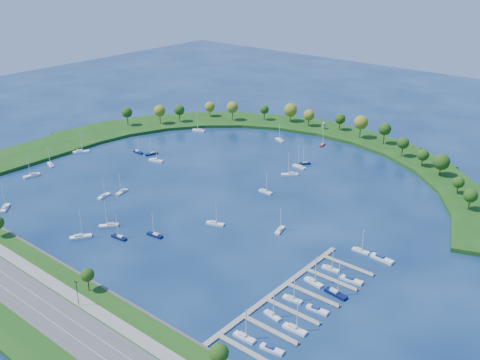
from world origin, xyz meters
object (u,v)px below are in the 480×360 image
Objects in this scene: docked_boat_5 at (317,310)px; moored_boat_9 at (290,174)px; moored_boat_2 at (80,236)px; moored_boat_7 at (32,175)px; moored_boat_15 at (109,225)px; docked_boat_3 at (295,328)px; moored_boat_20 at (280,230)px; moored_boat_17 at (104,195)px; moored_boat_18 at (280,139)px; docked_boat_11 at (382,258)px; moored_boat_4 at (119,237)px; moored_boat_5 at (156,160)px; docked_boat_9 at (351,280)px; moored_boat_3 at (199,130)px; moored_boat_8 at (322,144)px; docked_boat_10 at (361,250)px; dock_system at (293,298)px; moored_boat_19 at (138,152)px; moored_boat_0 at (155,234)px; moored_boat_6 at (152,153)px; moored_boat_21 at (81,151)px; harbor_tower at (324,126)px; docked_boat_6 at (314,281)px; docked_boat_0 at (244,336)px; moored_boat_10 at (299,166)px; docked_boat_4 at (292,298)px; docked_boat_8 at (331,268)px; moored_boat_16 at (215,223)px; docked_boat_2 at (272,314)px; moored_boat_11 at (122,191)px; moored_boat_13 at (51,164)px; moored_boat_14 at (304,163)px; docked_boat_7 at (336,293)px; moored_boat_1 at (265,191)px.

moored_boat_9 is at bearing 125.09° from docked_boat_5.
moored_boat_2 is 1.04× the size of moored_boat_7.
moored_boat_15 is 108.70m from docked_boat_3.
moored_boat_17 is at bearing 91.56° from moored_boat_20.
moored_boat_18 reaches higher than docked_boat_11.
moored_boat_9 is (16.74, 107.84, 0.07)m from moored_boat_4.
moored_boat_5 reaches higher than docked_boat_9.
moored_boat_3 is 87.43m from moored_boat_8.
docked_boat_10 is at bearing 113.57° from moored_boat_7.
dock_system is 7.08× the size of moored_boat_4.
moored_boat_9 is at bearing 140.24° from moored_boat_7.
moored_boat_17 is at bearing 174.99° from dock_system.
moored_boat_19 is (-81.45, -85.39, 0.03)m from moored_boat_8.
moored_boat_0 is 0.91× the size of docked_boat_3.
moored_boat_0 is at bearing 44.26° from moored_boat_9.
moored_boat_17 reaches higher than moored_boat_6.
moored_boat_3 is 1.16× the size of moored_boat_6.
moored_boat_6 is 85.55m from moored_boat_18.
moored_boat_18 is at bearing -90.80° from moored_boat_9.
moored_boat_18 is at bearing -6.45° from moored_boat_21.
docked_boat_9 is at bearing -33.99° from moored_boat_2.
moored_boat_21 reaches higher than harbor_tower.
docked_boat_6 is (98.96, 36.15, -0.06)m from moored_boat_2.
moored_boat_4 is 0.97× the size of docked_boat_0.
moored_boat_10 reaches higher than docked_boat_4.
moored_boat_17 is at bearing 42.88° from moored_boat_6.
moored_boat_10 is 1.16× the size of docked_boat_8.
moored_boat_0 is at bearing -138.72° from moored_boat_16.
docked_boat_2 is (34.68, -52.38, -0.03)m from moored_boat_20.
docked_boat_4 is at bearing 87.81° from docked_boat_0.
moored_boat_11 is 0.89× the size of docked_boat_3.
moored_boat_13 is at bearing 71.19° from moored_boat_17.
moored_boat_3 reaches higher than harbor_tower.
moored_boat_5 is 172.26m from docked_boat_3.
moored_boat_6 is 94.42m from moored_boat_14.
docked_boat_6 is (143.51, -49.17, -0.04)m from moored_boat_5.
moored_boat_9 is 1.20× the size of moored_boat_17.
dock_system is 26.35m from docked_boat_9.
moored_boat_18 is at bearing 20.42° from moored_boat_20.
moored_boat_21 reaches higher than dock_system.
moored_boat_16 is at bearing -42.18° from moored_boat_5.
moored_boat_5 is at bearing 6.62° from moored_boat_17.
docked_boat_7 reaches higher than moored_boat_4.
moored_boat_1 is 0.85× the size of moored_boat_5.
moored_boat_1 is (-65.18, 68.71, 0.54)m from dock_system.
moored_boat_11 reaches higher than docked_boat_2.
docked_boat_3 is at bearing -94.91° from docked_boat_9.
moored_boat_21 is 203.34m from docked_boat_7.
moored_boat_4 is at bearing 110.98° from moored_boat_15.
docked_boat_9 is (79.35, -71.95, -0.30)m from moored_boat_9.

